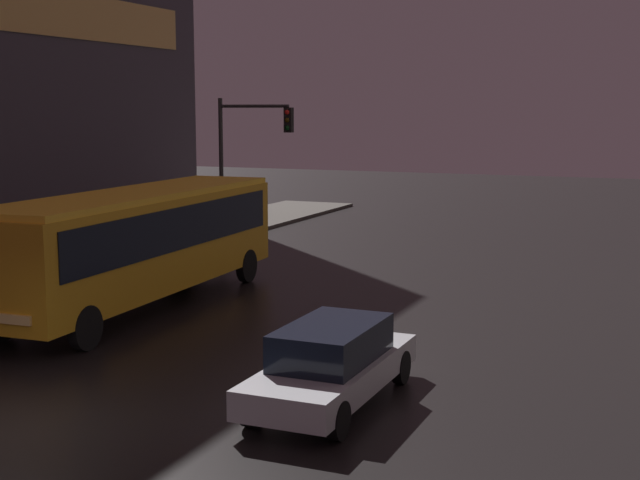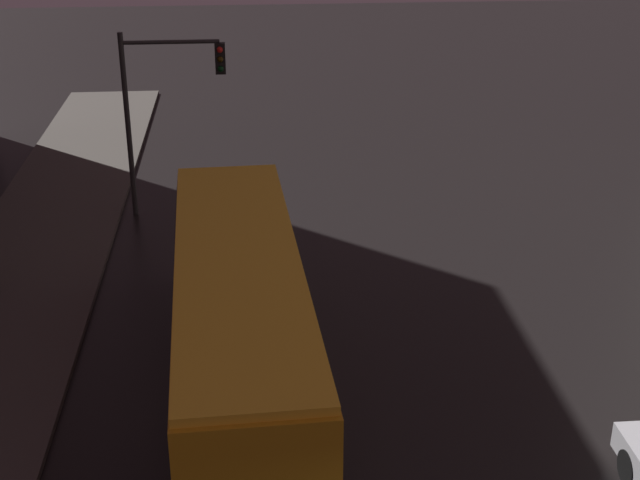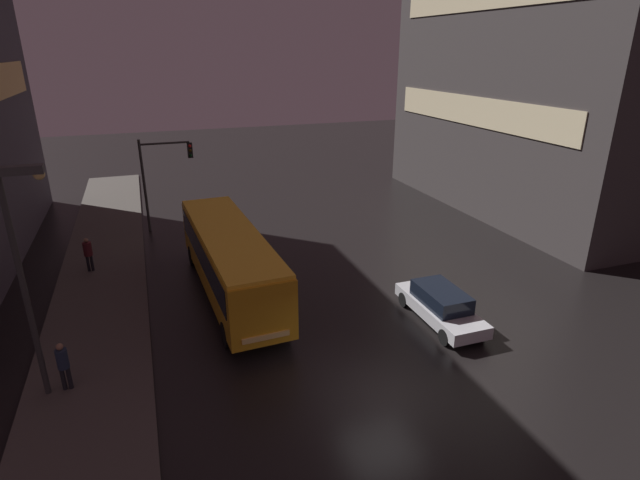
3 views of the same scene
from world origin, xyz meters
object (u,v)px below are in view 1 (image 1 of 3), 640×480
car_taxi (332,363)px  bus_near (140,236)px  pedestrian_mid (65,229)px  traffic_light_main (246,147)px

car_taxi → bus_near: bearing=-34.4°
pedestrian_mid → traffic_light_main: bearing=36.0°
bus_near → pedestrian_mid: size_ratio=6.48×
car_taxi → traffic_light_main: 18.45m
pedestrian_mid → traffic_light_main: traffic_light_main is taller
bus_near → pedestrian_mid: bearing=-39.3°
bus_near → car_taxi: size_ratio=2.43×
bus_near → car_taxi: bus_near is taller
bus_near → traffic_light_main: 10.53m
bus_near → pedestrian_mid: (-6.20, 4.63, -0.72)m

